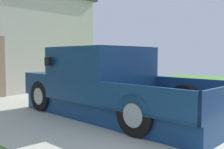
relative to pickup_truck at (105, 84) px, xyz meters
name	(u,v)px	position (x,y,z in m)	size (l,w,h in m)	color
pickup_truck	(105,84)	(0.00, 0.00, 0.00)	(2.38, 5.32, 1.68)	navy
person_with_hat	(118,75)	(1.28, 0.60, 0.14)	(0.49, 0.49, 1.65)	brown
handbag	(122,102)	(1.12, 0.33, -0.63)	(0.32, 0.19, 0.41)	beige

